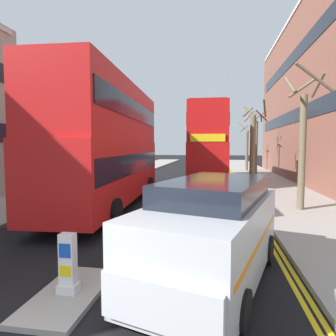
% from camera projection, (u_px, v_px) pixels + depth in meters
% --- Properties ---
extents(sidewalk_right, '(4.00, 80.00, 0.14)m').
position_uv_depth(sidewalk_right, '(279.00, 192.00, 17.55)').
color(sidewalk_right, '#9E9991').
rests_on(sidewalk_right, ground).
extents(sidewalk_left, '(4.00, 80.00, 0.14)m').
position_uv_depth(sidewalk_left, '(78.00, 187.00, 19.64)').
color(sidewalk_left, '#9E9991').
rests_on(sidewalk_left, ground).
extents(kerb_line_outer, '(0.10, 56.00, 0.01)m').
position_uv_depth(kerb_line_outer, '(247.00, 197.00, 15.92)').
color(kerb_line_outer, yellow).
rests_on(kerb_line_outer, ground).
extents(kerb_line_inner, '(0.10, 56.00, 0.01)m').
position_uv_depth(kerb_line_inner, '(244.00, 197.00, 15.95)').
color(kerb_line_inner, yellow).
rests_on(kerb_line_inner, ground).
extents(traffic_island, '(1.10, 2.20, 0.10)m').
position_uv_depth(traffic_island, '(69.00, 295.00, 5.41)').
color(traffic_island, '#9E9991').
rests_on(traffic_island, ground).
extents(keep_left_bollard, '(0.36, 0.28, 1.11)m').
position_uv_depth(keep_left_bollard, '(68.00, 266.00, 5.37)').
color(keep_left_bollard, silver).
rests_on(keep_left_bollard, traffic_island).
extents(double_decker_bus_away, '(3.18, 10.91, 5.64)m').
position_uv_depth(double_decker_bus_away, '(109.00, 141.00, 13.20)').
color(double_decker_bus_away, red).
rests_on(double_decker_bus_away, ground).
extents(double_decker_bus_oncoming, '(2.96, 10.85, 5.64)m').
position_uv_depth(double_decker_bus_oncoming, '(208.00, 143.00, 21.98)').
color(double_decker_bus_oncoming, red).
rests_on(double_decker_bus_oncoming, ground).
extents(taxi_minivan, '(3.18, 5.15, 2.12)m').
position_uv_depth(taxi_minivan, '(211.00, 232.00, 5.90)').
color(taxi_minivan, silver).
rests_on(taxi_minivan, ground).
extents(pedestrian_far, '(0.34, 0.22, 1.62)m').
position_uv_depth(pedestrian_far, '(255.00, 165.00, 28.41)').
color(pedestrian_far, '#2D2D38').
rests_on(pedestrian_far, sidewalk_right).
extents(street_tree_near, '(1.59, 1.57, 5.63)m').
position_uv_depth(street_tree_near, '(253.00, 148.00, 19.04)').
color(street_tree_near, '#6B6047').
rests_on(street_tree_near, sidewalk_right).
extents(street_tree_mid, '(1.63, 1.59, 5.89)m').
position_uv_depth(street_tree_mid, '(303.00, 141.00, 12.09)').
color(street_tree_mid, '#6B6047').
rests_on(street_tree_mid, sidewalk_right).
extents(street_tree_far, '(1.64, 1.88, 5.36)m').
position_uv_depth(street_tree_far, '(247.00, 148.00, 31.80)').
color(street_tree_far, '#6B6047').
rests_on(street_tree_far, sidewalk_right).
extents(street_tree_distant, '(2.03, 2.08, 5.90)m').
position_uv_depth(street_tree_distant, '(256.00, 143.00, 25.66)').
color(street_tree_distant, '#6B6047').
rests_on(street_tree_distant, sidewalk_right).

